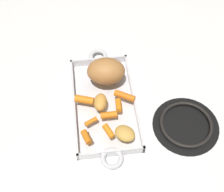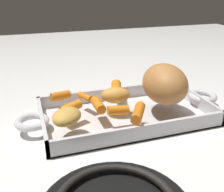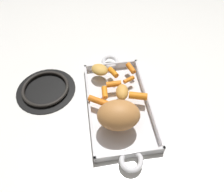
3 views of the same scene
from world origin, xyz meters
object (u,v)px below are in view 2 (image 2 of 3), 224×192
Objects in this scene: pork_roast at (165,84)px; baby_carrot_northwest at (70,107)px; potato_near_roast at (67,117)px; baby_carrot_long at (61,96)px; potato_halved at (115,95)px; baby_carrot_short at (138,113)px; roasting_dish at (126,113)px; baby_carrot_southwest at (118,88)px; baby_carrot_northeast at (98,105)px; baby_carrot_center_left at (85,97)px; baby_carrot_southeast at (118,110)px.

baby_carrot_northwest is at bearing -5.46° from pork_roast.
baby_carrot_northwest is at bearing -107.64° from potato_near_roast.
baby_carrot_long is 0.11m from potato_near_roast.
baby_carrot_northwest is at bearing 99.70° from baby_carrot_long.
potato_halved is at bearing -16.49° from pork_roast.
baby_carrot_long is at bearing -92.44° from potato_near_roast.
pork_roast is at bearing -148.76° from baby_carrot_short.
roasting_dish is 0.07m from baby_carrot_southwest.
baby_carrot_southwest is at bearing -134.13° from baby_carrot_northeast.
pork_roast is 3.06× the size of baby_carrot_center_left.
potato_halved is (-0.10, -0.01, 0.01)m from baby_carrot_northwest.
baby_carrot_northeast is 0.05m from baby_carrot_southeast.
potato_halved is (-0.11, 0.05, 0.01)m from baby_carrot_long.
baby_carrot_center_left is 0.65× the size of potato_halved.
potato_halved reaches higher than baby_carrot_short.
potato_halved is (0.02, -0.08, 0.01)m from baby_carrot_short.
baby_carrot_short reaches higher than baby_carrot_center_left.
baby_carrot_southwest is at bearing -141.89° from potato_near_roast.
baby_carrot_northwest is 0.14m from baby_carrot_short.
potato_halved is at bearing 65.04° from baby_carrot_southwest.
baby_carrot_southeast is at bearing 116.84° from baby_carrot_center_left.
baby_carrot_short is (-0.06, 0.06, 0.00)m from baby_carrot_northeast.
baby_carrot_center_left is at bearing -131.78° from baby_carrot_northwest.
potato_near_roast is (0.06, 0.09, 0.01)m from baby_carrot_center_left.
baby_carrot_southwest is (0.08, -0.08, -0.03)m from pork_roast.
baby_carrot_short is 0.19m from baby_carrot_long.
baby_carrot_short is at bearing 137.67° from baby_carrot_northeast.
potato_near_roast is at bearing -8.16° from baby_carrot_short.
baby_carrot_short is 1.68× the size of baby_carrot_center_left.
baby_carrot_northwest is 0.72× the size of potato_halved.
baby_carrot_northeast is at bearing 6.31° from roasting_dish.
baby_carrot_southwest is (-0.00, -0.06, 0.03)m from roasting_dish.
baby_carrot_northwest is 0.71× the size of potato_near_roast.
baby_carrot_northeast is (0.15, -0.01, -0.03)m from pork_roast.
baby_carrot_northwest is 0.05m from potato_near_roast.
baby_carrot_center_left is 0.11m from potato_near_roast.
baby_carrot_long is at bearing -1.78° from baby_carrot_southwest.
roasting_dish is at bearing 152.88° from baby_carrot_long.
potato_near_roast reaches higher than baby_carrot_center_left.
baby_carrot_short reaches higher than baby_carrot_northwest.
baby_carrot_northwest reaches higher than roasting_dish.
potato_near_roast reaches higher than baby_carrot_northwest.
baby_carrot_northeast reaches higher than roasting_dish.
pork_roast is 0.11m from baby_carrot_southwest.
baby_carrot_southwest is at bearing 178.22° from baby_carrot_long.
baby_carrot_southeast is (0.03, 0.04, 0.03)m from roasting_dish.
pork_roast is 1.99× the size of potato_halved.
baby_carrot_long is at bearing -48.04° from baby_carrot_southeast.
baby_carrot_northeast is at bearing -42.33° from baby_carrot_short.
baby_carrot_northeast is 0.74× the size of baby_carrot_short.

